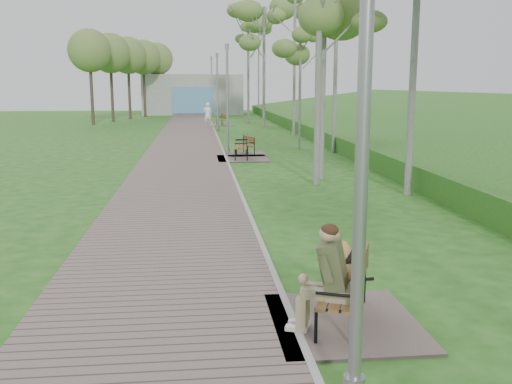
# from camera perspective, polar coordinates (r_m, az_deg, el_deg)

# --- Properties ---
(ground) EXTENTS (120.00, 120.00, 0.00)m
(ground) POSITION_cam_1_polar(r_m,az_deg,el_deg) (9.17, 1.91, -8.63)
(ground) COLOR #205616
(ground) RESTS_ON ground
(walkway) EXTENTS (3.50, 67.00, 0.04)m
(walkway) POSITION_cam_1_polar(r_m,az_deg,el_deg) (30.22, -6.99, 4.92)
(walkway) COLOR #74625D
(walkway) RESTS_ON ground
(kerb) EXTENTS (0.10, 67.00, 0.05)m
(kerb) POSITION_cam_1_polar(r_m,az_deg,el_deg) (30.24, -3.66, 4.99)
(kerb) COLOR #999993
(kerb) RESTS_ON ground
(embankment) EXTENTS (14.00, 70.00, 1.60)m
(embankment) POSITION_cam_1_polar(r_m,az_deg,el_deg) (31.61, 18.82, 4.64)
(embankment) COLOR #4E8D34
(embankment) RESTS_ON ground
(building_north) EXTENTS (10.00, 5.20, 4.00)m
(building_north) POSITION_cam_1_polar(r_m,az_deg,el_deg) (59.55, -6.33, 9.66)
(building_north) COLOR #9E9E99
(building_north) RESTS_ON ground
(bench_main) EXTENTS (1.85, 2.06, 1.62)m
(bench_main) POSITION_cam_1_polar(r_m,az_deg,el_deg) (7.40, 8.34, -9.84)
(bench_main) COLOR #74625D
(bench_main) RESTS_ON ground
(bench_second) EXTENTS (1.63, 1.82, 1.00)m
(bench_second) POSITION_cam_1_polar(r_m,az_deg,el_deg) (24.97, -1.12, 4.16)
(bench_second) COLOR #74625D
(bench_second) RESTS_ON ground
(bench_third) EXTENTS (2.06, 2.29, 1.26)m
(bench_third) POSITION_cam_1_polar(r_m,az_deg,el_deg) (23.53, -1.44, 3.89)
(bench_third) COLOR #74625D
(bench_third) RESTS_ON ground
(bench_far) EXTENTS (1.64, 1.82, 1.01)m
(bench_far) POSITION_cam_1_polar(r_m,az_deg,el_deg) (42.99, -3.39, 6.90)
(bench_far) COLOR #74625D
(bench_far) RESTS_ON ground
(lamp_post_near) EXTENTS (0.21, 0.21, 5.42)m
(lamp_post_near) POSITION_cam_1_polar(r_m,az_deg,el_deg) (5.10, 10.60, 4.82)
(lamp_post_near) COLOR gray
(lamp_post_near) RESTS_ON ground
(lamp_post_second) EXTENTS (0.18, 0.18, 4.74)m
(lamp_post_second) POSITION_cam_1_polar(r_m,az_deg,el_deg) (25.04, -2.87, 8.83)
(lamp_post_second) COLOR gray
(lamp_post_second) RESTS_ON ground
(lamp_post_third) EXTENTS (0.19, 0.19, 5.03)m
(lamp_post_third) POSITION_cam_1_polar(r_m,az_deg,el_deg) (38.22, -3.87, 9.68)
(lamp_post_third) COLOR gray
(lamp_post_third) RESTS_ON ground
(lamp_post_far) EXTENTS (0.22, 0.22, 5.78)m
(lamp_post_far) POSITION_cam_1_polar(r_m,az_deg,el_deg) (58.86, -4.45, 10.37)
(lamp_post_far) COLOR gray
(lamp_post_far) RESTS_ON ground
(pedestrian_near) EXTENTS (0.63, 0.42, 1.73)m
(pedestrian_near) POSITION_cam_1_polar(r_m,az_deg,el_deg) (42.20, -4.85, 7.74)
(pedestrian_near) COLOR white
(pedestrian_near) RESTS_ON ground
(birch_mid_c) EXTENTS (2.28, 2.28, 6.38)m
(birch_mid_c) POSITION_cam_1_polar(r_m,az_deg,el_deg) (27.15, 4.48, 14.87)
(birch_mid_c) COLOR silver
(birch_mid_c) RESTS_ON ground
(birch_far_a) EXTENTS (2.27, 2.27, 9.17)m
(birch_far_a) POSITION_cam_1_polar(r_m,az_deg,el_deg) (34.72, 3.93, 17.58)
(birch_far_a) COLOR silver
(birch_far_a) RESTS_ON ground
(birch_far_b) EXTENTS (2.93, 2.93, 8.69)m
(birch_far_b) POSITION_cam_1_polar(r_m,az_deg,el_deg) (41.52, 0.81, 15.96)
(birch_far_b) COLOR silver
(birch_far_b) RESTS_ON ground
(birch_distant_a) EXTENTS (2.50, 2.50, 9.60)m
(birch_distant_a) POSITION_cam_1_polar(r_m,az_deg,el_deg) (45.72, -0.79, 16.38)
(birch_distant_a) COLOR silver
(birch_distant_a) RESTS_ON ground
(birch_distant_b) EXTENTS (2.90, 2.90, 11.52)m
(birch_distant_b) POSITION_cam_1_polar(r_m,az_deg,el_deg) (60.68, 0.27, 16.41)
(birch_distant_b) COLOR silver
(birch_distant_b) RESTS_ON ground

